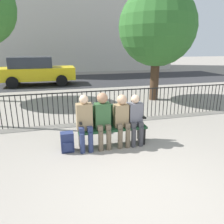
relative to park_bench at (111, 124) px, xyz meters
name	(u,v)px	position (x,y,z in m)	size (l,w,h in m)	color
ground_plane	(143,195)	(0.00, -1.95, -0.49)	(80.00, 80.00, 0.00)	gray
park_bench	(111,124)	(0.00, 0.00, 0.00)	(1.56, 0.45, 0.92)	#14381E
seated_person_0	(85,120)	(-0.62, -0.13, 0.19)	(0.34, 0.39, 1.23)	navy
seated_person_1	(103,117)	(-0.22, -0.12, 0.23)	(0.34, 0.39, 1.26)	brown
seated_person_2	(122,117)	(0.22, -0.13, 0.18)	(0.34, 0.39, 1.19)	brown
seated_person_3	(135,117)	(0.54, -0.13, 0.16)	(0.34, 0.39, 1.17)	#3D3D42
backpack	(67,142)	(-1.02, -0.15, -0.27)	(0.28, 0.24, 0.44)	navy
fence_railing	(96,103)	(-0.02, 1.68, 0.07)	(9.01, 0.03, 0.95)	black
tree_0	(157,27)	(2.89, 3.83, 2.42)	(3.05, 3.05, 4.46)	#422D1E
street_surface	(73,81)	(0.00, 10.05, -0.48)	(24.00, 6.00, 0.01)	#2B2B2D
parked_car_0	(36,71)	(-2.16, 8.96, 0.35)	(4.20, 1.94, 1.62)	yellow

